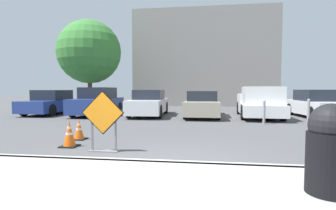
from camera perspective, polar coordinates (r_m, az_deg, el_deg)
name	(u,v)px	position (r m, az deg, el deg)	size (l,w,h in m)	color
ground_plane	(193,115)	(14.83, 5.51, -2.27)	(96.00, 96.00, 0.00)	#4C4C4F
sidewalk_strip	(160,192)	(3.78, -1.76, -18.40)	(22.26, 2.58, 0.14)	#999993
curb_lip	(172,165)	(4.99, 0.77, -12.92)	(22.26, 0.20, 0.14)	#999993
road_closed_sign	(103,118)	(6.32, -13.96, -2.85)	(1.03, 0.20, 1.44)	black
traffic_cone_nearest	(69,134)	(7.21, -20.68, -5.95)	(0.42, 0.42, 0.67)	black
traffic_cone_second	(79,130)	(8.14, -18.80, -5.08)	(0.39, 0.39, 0.61)	black
parked_car_nearest	(52,103)	(17.04, -23.96, 0.42)	(1.89, 4.28, 1.43)	navy
parked_car_second	(98,102)	(15.47, -15.05, 0.55)	(1.97, 4.41, 1.58)	navy
parked_car_third	(149,103)	(14.71, -4.15, 0.33)	(1.90, 4.66, 1.44)	silver
parked_car_fourth	(202,105)	(14.26, 7.46, 0.10)	(1.84, 4.63, 1.38)	#A39984
pickup_truck	(259,104)	(14.34, 19.29, 0.24)	(2.24, 5.24, 1.60)	silver
parked_car_fifth	(316,105)	(15.75, 29.55, 0.07)	(2.03, 4.41, 1.45)	silver
trash_bin	(330,149)	(3.95, 31.87, -8.07)	(0.57, 0.57, 1.16)	black
bollard_nearest	(264,112)	(11.78, 20.18, -1.34)	(0.12, 0.12, 1.02)	gray
bollard_second	(308,111)	(12.27, 28.24, -1.20)	(0.12, 0.12, 1.08)	gray
building_facade_backdrop	(204,60)	(25.35, 7.85, 9.70)	(12.60, 5.00, 8.49)	gray
street_tree_behind_lot	(89,52)	(21.07, -16.76, 10.99)	(4.76, 4.76, 6.68)	#513823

